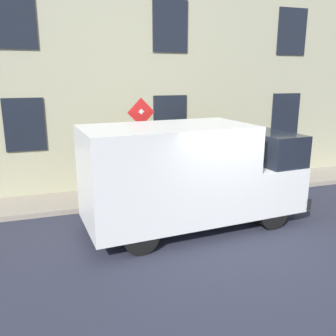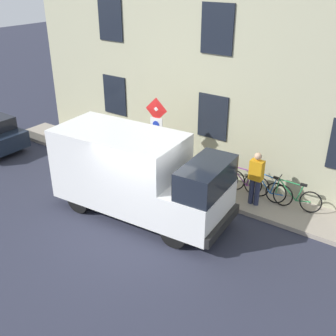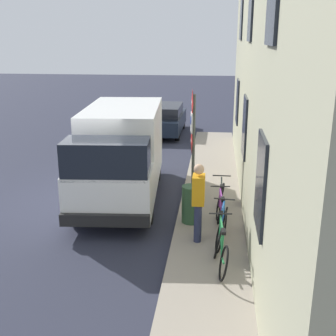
{
  "view_description": "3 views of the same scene",
  "coord_description": "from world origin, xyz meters",
  "px_view_note": "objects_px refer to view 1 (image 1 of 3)",
  "views": [
    {
      "loc": [
        -6.68,
        3.68,
        3.56
      ],
      "look_at": [
        2.35,
        0.68,
        1.12
      ],
      "focal_mm": 38.37,
      "sensor_mm": 36.0,
      "label": 1
    },
    {
      "loc": [
        -7.14,
        -6.19,
        6.75
      ],
      "look_at": [
        2.15,
        0.37,
        1.06
      ],
      "focal_mm": 43.48,
      "sensor_mm": 36.0,
      "label": 2
    },
    {
      "loc": [
        3.49,
        -10.68,
        4.4
      ],
      "look_at": [
        2.28,
        -0.03,
        1.1
      ],
      "focal_mm": 46.03,
      "sensor_mm": 36.0,
      "label": 3
    }
  ],
  "objects_px": {
    "bicycle_purple": "(219,171)",
    "sign_post_stacked": "(142,140)",
    "bicycle_green": "(262,167)",
    "litter_bin": "(220,175)",
    "delivery_van": "(191,174)",
    "bicycle_blue": "(241,169)",
    "pedestrian": "(244,157)",
    "bicycle_black": "(196,173)"
  },
  "relations": [
    {
      "from": "bicycle_green",
      "to": "pedestrian",
      "type": "relative_size",
      "value": 1.0
    },
    {
      "from": "pedestrian",
      "to": "litter_bin",
      "type": "relative_size",
      "value": 1.91
    },
    {
      "from": "bicycle_purple",
      "to": "litter_bin",
      "type": "xyz_separation_m",
      "value": [
        -0.71,
        0.33,
        0.08
      ]
    },
    {
      "from": "litter_bin",
      "to": "bicycle_purple",
      "type": "bearing_deg",
      "value": -24.85
    },
    {
      "from": "bicycle_purple",
      "to": "litter_bin",
      "type": "relative_size",
      "value": 1.91
    },
    {
      "from": "pedestrian",
      "to": "bicycle_purple",
      "type": "bearing_deg",
      "value": -129.99
    },
    {
      "from": "delivery_van",
      "to": "bicycle_purple",
      "type": "xyz_separation_m",
      "value": [
        2.77,
        -2.13,
        -0.82
      ]
    },
    {
      "from": "bicycle_green",
      "to": "bicycle_black",
      "type": "distance_m",
      "value": 2.45
    },
    {
      "from": "delivery_van",
      "to": "bicycle_green",
      "type": "bearing_deg",
      "value": 32.0
    },
    {
      "from": "delivery_van",
      "to": "bicycle_blue",
      "type": "height_order",
      "value": "delivery_van"
    },
    {
      "from": "pedestrian",
      "to": "litter_bin",
      "type": "bearing_deg",
      "value": -77.34
    },
    {
      "from": "sign_post_stacked",
      "to": "litter_bin",
      "type": "distance_m",
      "value": 2.82
    },
    {
      "from": "bicycle_blue",
      "to": "litter_bin",
      "type": "distance_m",
      "value": 1.35
    },
    {
      "from": "litter_bin",
      "to": "delivery_van",
      "type": "bearing_deg",
      "value": 138.8
    },
    {
      "from": "sign_post_stacked",
      "to": "litter_bin",
      "type": "xyz_separation_m",
      "value": [
        0.15,
        -2.51,
        -1.28
      ]
    },
    {
      "from": "delivery_van",
      "to": "litter_bin",
      "type": "relative_size",
      "value": 6.07
    },
    {
      "from": "delivery_van",
      "to": "litter_bin",
      "type": "xyz_separation_m",
      "value": [
        2.06,
        -1.8,
        -0.74
      ]
    },
    {
      "from": "sign_post_stacked",
      "to": "delivery_van",
      "type": "relative_size",
      "value": 0.5
    },
    {
      "from": "bicycle_black",
      "to": "sign_post_stacked",
      "type": "bearing_deg",
      "value": 23.44
    },
    {
      "from": "bicycle_blue",
      "to": "bicycle_purple",
      "type": "relative_size",
      "value": 1.0
    },
    {
      "from": "delivery_van",
      "to": "pedestrian",
      "type": "relative_size",
      "value": 3.18
    },
    {
      "from": "bicycle_blue",
      "to": "litter_bin",
      "type": "height_order",
      "value": "litter_bin"
    },
    {
      "from": "bicycle_green",
      "to": "bicycle_black",
      "type": "xyz_separation_m",
      "value": [
        0.0,
        2.45,
        0.0
      ]
    },
    {
      "from": "sign_post_stacked",
      "to": "bicycle_green",
      "type": "bearing_deg",
      "value": -79.13
    },
    {
      "from": "bicycle_purple",
      "to": "bicycle_black",
      "type": "height_order",
      "value": "same"
    },
    {
      "from": "sign_post_stacked",
      "to": "bicycle_green",
      "type": "xyz_separation_m",
      "value": [
        0.86,
        -4.46,
        -1.36
      ]
    },
    {
      "from": "sign_post_stacked",
      "to": "bicycle_green",
      "type": "relative_size",
      "value": 1.6
    },
    {
      "from": "bicycle_green",
      "to": "pedestrian",
      "type": "distance_m",
      "value": 1.28
    },
    {
      "from": "delivery_van",
      "to": "pedestrian",
      "type": "distance_m",
      "value": 3.55
    },
    {
      "from": "bicycle_black",
      "to": "pedestrian",
      "type": "height_order",
      "value": "pedestrian"
    },
    {
      "from": "bicycle_purple",
      "to": "bicycle_black",
      "type": "bearing_deg",
      "value": -4.42
    },
    {
      "from": "bicycle_green",
      "to": "bicycle_black",
      "type": "bearing_deg",
      "value": -4.09
    },
    {
      "from": "bicycle_purple",
      "to": "litter_bin",
      "type": "bearing_deg",
      "value": 60.77
    },
    {
      "from": "bicycle_green",
      "to": "litter_bin",
      "type": "bearing_deg",
      "value": 15.81
    },
    {
      "from": "bicycle_black",
      "to": "pedestrian",
      "type": "bearing_deg",
      "value": 160.76
    },
    {
      "from": "bicycle_purple",
      "to": "sign_post_stacked",
      "type": "bearing_deg",
      "value": 12.45
    },
    {
      "from": "delivery_van",
      "to": "bicycle_black",
      "type": "distance_m",
      "value": 3.17
    },
    {
      "from": "bicycle_purple",
      "to": "bicycle_green",
      "type": "bearing_deg",
      "value": 175.62
    },
    {
      "from": "bicycle_purple",
      "to": "litter_bin",
      "type": "distance_m",
      "value": 0.79
    },
    {
      "from": "delivery_van",
      "to": "bicycle_blue",
      "type": "bearing_deg",
      "value": 38.89
    },
    {
      "from": "bicycle_black",
      "to": "pedestrian",
      "type": "xyz_separation_m",
      "value": [
        -0.5,
        -1.41,
        0.56
      ]
    },
    {
      "from": "delivery_van",
      "to": "bicycle_purple",
      "type": "bearing_deg",
      "value": 48.08
    }
  ]
}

